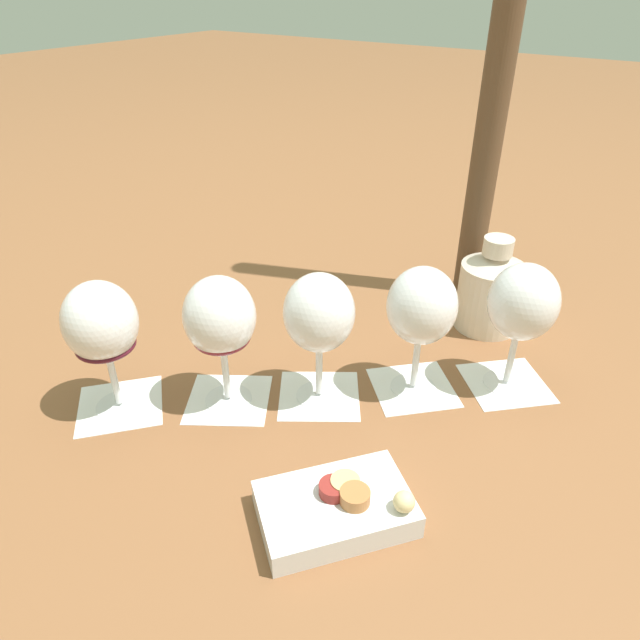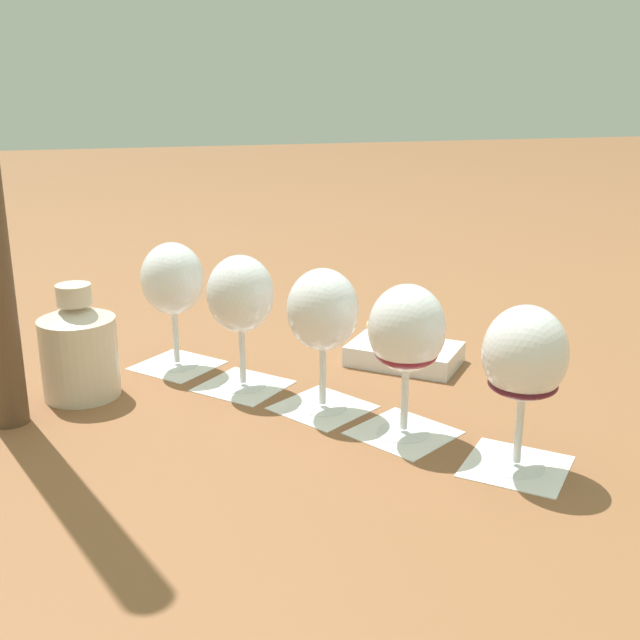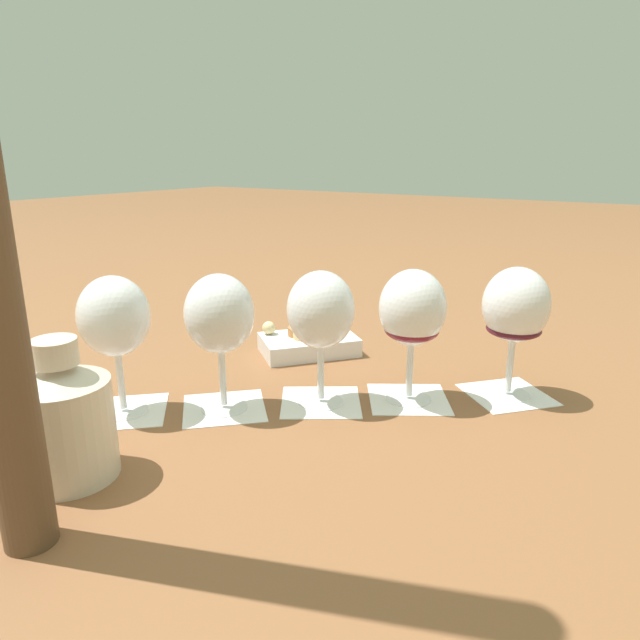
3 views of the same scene
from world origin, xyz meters
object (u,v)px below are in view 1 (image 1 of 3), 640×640
(wine_glass_3, at_px, (220,321))
(ceramic_vase, at_px, (491,289))
(wine_glass_2, at_px, (320,317))
(wine_glass_1, at_px, (421,311))
(snack_dish, at_px, (337,507))
(umbrella_pole, at_px, (509,7))
(wine_glass_0, at_px, (522,307))
(wine_glass_4, at_px, (101,327))

(wine_glass_3, height_order, ceramic_vase, wine_glass_3)
(wine_glass_2, bearing_deg, wine_glass_3, 39.58)
(wine_glass_1, bearing_deg, ceramic_vase, -96.05)
(snack_dish, distance_m, umbrella_pole, 0.75)
(wine_glass_3, xyz_separation_m, snack_dish, (-0.25, 0.09, -0.12))
(wine_glass_0, bearing_deg, wine_glass_4, 39.46)
(wine_glass_0, distance_m, umbrella_pole, 0.45)
(wine_glass_2, relative_size, umbrella_pole, 0.20)
(snack_dish, height_order, umbrella_pole, umbrella_pole)
(wine_glass_1, xyz_separation_m, snack_dish, (-0.03, 0.26, -0.12))
(ceramic_vase, distance_m, snack_dish, 0.50)
(wine_glass_2, distance_m, snack_dish, 0.25)
(wine_glass_2, distance_m, wine_glass_3, 0.13)
(wine_glass_2, bearing_deg, ceramic_vase, -112.23)
(wine_glass_3, height_order, wine_glass_4, same)
(ceramic_vase, height_order, snack_dish, ceramic_vase)
(wine_glass_2, relative_size, ceramic_vase, 1.19)
(wine_glass_0, distance_m, wine_glass_2, 0.28)
(wine_glass_3, bearing_deg, wine_glass_0, -140.53)
(wine_glass_3, distance_m, wine_glass_4, 0.15)
(wine_glass_2, distance_m, wine_glass_4, 0.29)
(wine_glass_3, relative_size, ceramic_vase, 1.19)
(wine_glass_3, relative_size, umbrella_pole, 0.20)
(snack_dish, relative_size, umbrella_pole, 0.21)
(wine_glass_4, height_order, ceramic_vase, wine_glass_4)
(wine_glass_2, xyz_separation_m, wine_glass_4, (0.22, 0.18, 0.00))
(wine_glass_2, relative_size, snack_dish, 0.98)
(wine_glass_1, relative_size, snack_dish, 0.98)
(wine_glass_0, bearing_deg, umbrella_pole, -55.48)
(wine_glass_1, xyz_separation_m, wine_glass_3, (0.21, 0.18, 0.00))
(wine_glass_1, distance_m, umbrella_pole, 0.48)
(wine_glass_2, xyz_separation_m, snack_dish, (-0.14, 0.17, -0.12))
(wine_glass_1, height_order, snack_dish, wine_glass_1)
(wine_glass_1, relative_size, umbrella_pole, 0.20)
(wine_glass_3, height_order, snack_dish, wine_glass_3)
(wine_glass_4, xyz_separation_m, snack_dish, (-0.36, -0.01, -0.12))
(umbrella_pole, bearing_deg, wine_glass_4, 64.74)
(wine_glass_0, relative_size, snack_dish, 0.98)
(wine_glass_1, distance_m, wine_glass_4, 0.43)
(wine_glass_3, bearing_deg, wine_glass_4, 39.42)
(wine_glass_0, bearing_deg, ceramic_vase, -58.46)
(wine_glass_0, height_order, umbrella_pole, umbrella_pole)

